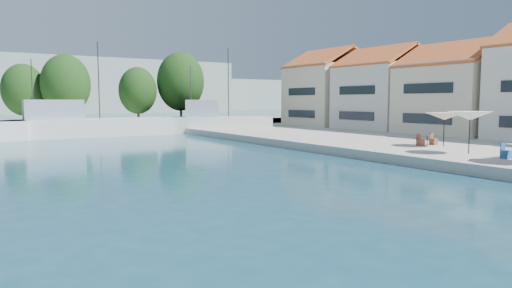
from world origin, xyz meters
TOP-DOWN VIEW (x-y plane):
  - quay_right at (22.00, 30.00)m, footprint 32.00×92.00m
  - quay_far at (-8.00, 67.00)m, footprint 90.00×16.00m
  - hill_east at (40.00, 180.00)m, footprint 140.00×40.00m
  - building_04 at (24.00, 33.00)m, footprint 9.00×8.80m
  - building_05 at (24.00, 42.00)m, footprint 8.40×8.80m
  - building_06 at (24.00, 51.00)m, footprint 9.00×8.80m
  - trawler_03 at (-5.33, 56.41)m, footprint 18.21×5.44m
  - trawler_04 at (9.74, 54.67)m, footprint 12.79×8.08m
  - tree_05 at (-8.72, 71.27)m, footprint 5.22×5.22m
  - tree_06 at (-4.18, 68.61)m, footprint 6.03×6.03m
  - tree_07 at (5.57, 70.13)m, footprint 5.27×5.27m
  - tree_08 at (11.88, 69.73)m, footprint 6.89×6.89m
  - umbrella_white at (9.89, 22.60)m, footprint 2.53×2.53m
  - umbrella_cream at (12.32, 25.99)m, footprint 2.59×2.59m
  - cafe_table_03 at (12.06, 27.10)m, footprint 1.82×0.70m

SIDE VIEW (x-z plane):
  - quay_right at x=22.00m, z-range 0.00..0.60m
  - quay_far at x=-8.00m, z-range 0.00..0.60m
  - cafe_table_03 at x=12.06m, z-range 0.51..1.27m
  - trawler_03 at x=-5.33m, z-range -4.03..6.17m
  - trawler_04 at x=9.74m, z-range -4.03..6.17m
  - umbrella_cream at x=12.32m, z-range 1.50..3.82m
  - umbrella_white at x=9.89m, z-range 1.59..4.07m
  - building_04 at x=24.00m, z-range 0.42..9.62m
  - tree_05 at x=-8.72m, z-range 1.19..8.93m
  - tree_07 at x=5.57m, z-range 1.20..9.00m
  - building_05 at x=24.00m, z-range 0.41..10.11m
  - building_06 at x=24.00m, z-range 0.40..10.60m
  - tree_06 at x=-4.18m, z-range 1.29..10.22m
  - hill_east at x=40.00m, z-range 0.00..12.00m
  - tree_08 at x=11.88m, z-range 1.39..11.58m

